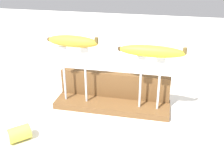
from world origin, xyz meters
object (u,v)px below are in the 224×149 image
at_px(banana_chunk_near, 19,134).
at_px(banana_raised_right, 152,51).
at_px(fork_stand_left, 74,69).
at_px(fork_stand_right, 150,78).
at_px(banana_raised_left, 73,41).

bearing_deg(banana_chunk_near, banana_raised_right, 32.18).
xyz_separation_m(fork_stand_left, fork_stand_right, (0.24, -0.00, -0.01)).
distance_m(fork_stand_right, banana_chunk_near, 0.41).
bearing_deg(fork_stand_right, banana_raised_left, 180.00).
xyz_separation_m(fork_stand_right, banana_chunk_near, (-0.33, -0.21, -0.10)).
relative_size(fork_stand_right, banana_raised_left, 1.02).
height_order(fork_stand_left, banana_raised_left, banana_raised_left).
relative_size(fork_stand_right, banana_raised_right, 0.86).
xyz_separation_m(banana_raised_left, banana_raised_right, (0.24, -0.00, -0.01)).
bearing_deg(banana_raised_left, fork_stand_left, -3.47).
height_order(fork_stand_right, banana_chunk_near, fork_stand_right).
height_order(fork_stand_left, banana_raised_right, banana_raised_right).
bearing_deg(banana_raised_right, fork_stand_left, -180.00).
bearing_deg(fork_stand_left, fork_stand_right, -0.00).
height_order(banana_raised_left, banana_raised_right, banana_raised_left).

